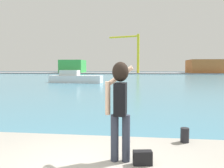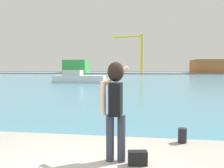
{
  "view_description": "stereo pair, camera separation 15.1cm",
  "coord_description": "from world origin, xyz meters",
  "px_view_note": "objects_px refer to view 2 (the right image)",
  "views": [
    {
      "loc": [
        0.71,
        -3.15,
        2.26
      ],
      "look_at": [
        -0.24,
        4.87,
        1.69
      ],
      "focal_mm": 35.2,
      "sensor_mm": 36.0,
      "label": 1
    },
    {
      "loc": [
        0.86,
        -3.13,
        2.26
      ],
      "look_at": [
        -0.24,
        4.87,
        1.69
      ],
      "focal_mm": 35.2,
      "sensor_mm": 36.0,
      "label": 2
    }
  ],
  "objects_px": {
    "person_photographer": "(115,101)",
    "harbor_bollard": "(182,135)",
    "boat_moored": "(78,78)",
    "handbag": "(138,158)",
    "warehouse_right": "(209,66)",
    "warehouse_left": "(77,66)",
    "port_crane": "(138,49)"
  },
  "relations": [
    {
      "from": "harbor_bollard",
      "to": "boat_moored",
      "type": "height_order",
      "value": "boat_moored"
    },
    {
      "from": "handbag",
      "to": "warehouse_right",
      "type": "distance_m",
      "value": 93.81
    },
    {
      "from": "person_photographer",
      "to": "harbor_bollard",
      "type": "relative_size",
      "value": 5.48
    },
    {
      "from": "person_photographer",
      "to": "harbor_bollard",
      "type": "bearing_deg",
      "value": -47.12
    },
    {
      "from": "boat_moored",
      "to": "warehouse_left",
      "type": "height_order",
      "value": "warehouse_left"
    },
    {
      "from": "harbor_bollard",
      "to": "warehouse_left",
      "type": "bearing_deg",
      "value": 108.31
    },
    {
      "from": "person_photographer",
      "to": "harbor_bollard",
      "type": "xyz_separation_m",
      "value": [
        1.35,
        1.14,
        -0.91
      ]
    },
    {
      "from": "boat_moored",
      "to": "port_crane",
      "type": "bearing_deg",
      "value": 84.81
    },
    {
      "from": "person_photographer",
      "to": "boat_moored",
      "type": "distance_m",
      "value": 31.12
    },
    {
      "from": "warehouse_right",
      "to": "person_photographer",
      "type": "bearing_deg",
      "value": -106.96
    },
    {
      "from": "port_crane",
      "to": "boat_moored",
      "type": "bearing_deg",
      "value": -98.3
    },
    {
      "from": "handbag",
      "to": "warehouse_right",
      "type": "bearing_deg",
      "value": 73.29
    },
    {
      "from": "harbor_bollard",
      "to": "warehouse_left",
      "type": "distance_m",
      "value": 95.56
    },
    {
      "from": "person_photographer",
      "to": "port_crane",
      "type": "relative_size",
      "value": 0.11
    },
    {
      "from": "person_photographer",
      "to": "boat_moored",
      "type": "bearing_deg",
      "value": 20.21
    },
    {
      "from": "person_photographer",
      "to": "handbag",
      "type": "xyz_separation_m",
      "value": [
        0.4,
        -0.11,
        -0.95
      ]
    },
    {
      "from": "port_crane",
      "to": "handbag",
      "type": "bearing_deg",
      "value": -88.86
    },
    {
      "from": "boat_moored",
      "to": "warehouse_left",
      "type": "bearing_deg",
      "value": 110.27
    },
    {
      "from": "boat_moored",
      "to": "port_crane",
      "type": "height_order",
      "value": "port_crane"
    },
    {
      "from": "boat_moored",
      "to": "warehouse_right",
      "type": "distance_m",
      "value": 70.49
    },
    {
      "from": "boat_moored",
      "to": "warehouse_right",
      "type": "xyz_separation_m",
      "value": [
        36.82,
        60.07,
        2.33
      ]
    },
    {
      "from": "harbor_bollard",
      "to": "boat_moored",
      "type": "relative_size",
      "value": 0.04
    },
    {
      "from": "warehouse_left",
      "to": "port_crane",
      "type": "xyz_separation_m",
      "value": [
        27.35,
        -6.37,
        6.91
      ]
    },
    {
      "from": "handbag",
      "to": "warehouse_left",
      "type": "xyz_separation_m",
      "value": [
        -29.06,
        91.95,
        2.42
      ]
    },
    {
      "from": "warehouse_left",
      "to": "person_photographer",
      "type": "bearing_deg",
      "value": -72.67
    },
    {
      "from": "person_photographer",
      "to": "warehouse_left",
      "type": "distance_m",
      "value": 96.21
    },
    {
      "from": "harbor_bollard",
      "to": "port_crane",
      "type": "relative_size",
      "value": 0.02
    },
    {
      "from": "handbag",
      "to": "boat_moored",
      "type": "xyz_separation_m",
      "value": [
        -9.86,
        29.75,
        -0.01
      ]
    },
    {
      "from": "harbor_bollard",
      "to": "warehouse_right",
      "type": "bearing_deg",
      "value": 73.63
    },
    {
      "from": "handbag",
      "to": "harbor_bollard",
      "type": "bearing_deg",
      "value": 52.96
    },
    {
      "from": "person_photographer",
      "to": "port_crane",
      "type": "distance_m",
      "value": 85.88
    },
    {
      "from": "person_photographer",
      "to": "handbag",
      "type": "relative_size",
      "value": 5.44
    }
  ]
}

